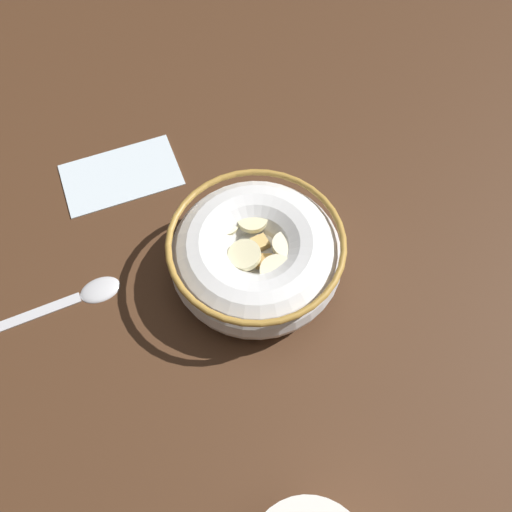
% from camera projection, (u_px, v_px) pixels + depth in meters
% --- Properties ---
extents(ground_plane, '(1.09, 1.09, 0.02)m').
position_uv_depth(ground_plane, '(256.00, 276.00, 0.53)').
color(ground_plane, '#472B19').
extents(cereal_bowl, '(0.16, 0.16, 0.06)m').
position_uv_depth(cereal_bowl, '(256.00, 255.00, 0.49)').
color(cereal_bowl, white).
rests_on(cereal_bowl, ground_plane).
extents(spoon, '(0.16, 0.05, 0.01)m').
position_uv_depth(spoon, '(70.00, 299.00, 0.50)').
color(spoon, silver).
rests_on(spoon, ground_plane).
extents(folded_napkin, '(0.14, 0.10, 0.00)m').
position_uv_depth(folded_napkin, '(121.00, 175.00, 0.58)').
color(folded_napkin, silver).
rests_on(folded_napkin, ground_plane).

